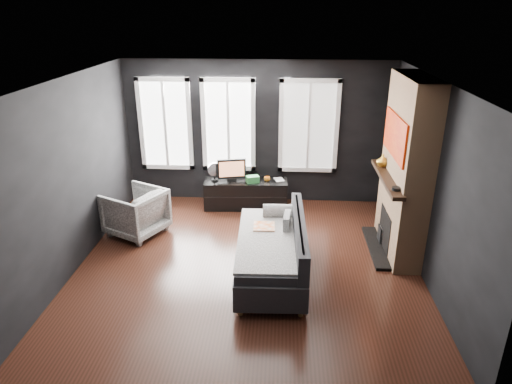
# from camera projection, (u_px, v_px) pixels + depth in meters

# --- Properties ---
(floor) EXTENTS (5.00, 5.00, 0.00)m
(floor) POSITION_uv_depth(u_px,v_px,m) (248.00, 264.00, 6.81)
(floor) COLOR black
(floor) RESTS_ON ground
(ceiling) EXTENTS (5.00, 5.00, 0.00)m
(ceiling) POSITION_uv_depth(u_px,v_px,m) (247.00, 81.00, 5.78)
(ceiling) COLOR white
(ceiling) RESTS_ON ground
(wall_back) EXTENTS (5.00, 0.02, 2.70)m
(wall_back) POSITION_uv_depth(u_px,v_px,m) (258.00, 133.00, 8.60)
(wall_back) COLOR black
(wall_back) RESTS_ON ground
(wall_left) EXTENTS (0.02, 5.00, 2.70)m
(wall_left) POSITION_uv_depth(u_px,v_px,m) (71.00, 176.00, 6.44)
(wall_left) COLOR black
(wall_left) RESTS_ON ground
(wall_right) EXTENTS (0.02, 5.00, 2.70)m
(wall_right) POSITION_uv_depth(u_px,v_px,m) (432.00, 184.00, 6.16)
(wall_right) COLOR black
(wall_right) RESTS_ON ground
(windows) EXTENTS (4.00, 0.16, 1.76)m
(windows) POSITION_uv_depth(u_px,v_px,m) (233.00, 78.00, 8.20)
(windows) COLOR white
(windows) RESTS_ON wall_back
(fireplace) EXTENTS (0.70, 1.62, 2.70)m
(fireplace) POSITION_uv_depth(u_px,v_px,m) (406.00, 169.00, 6.72)
(fireplace) COLOR #93724C
(fireplace) RESTS_ON floor
(sofa) EXTENTS (1.08, 2.07, 0.88)m
(sofa) POSITION_uv_depth(u_px,v_px,m) (271.00, 248.00, 6.38)
(sofa) COLOR black
(sofa) RESTS_ON floor
(stripe_pillow) EXTENTS (0.11, 0.37, 0.36)m
(stripe_pillow) POSITION_uv_depth(u_px,v_px,m) (287.00, 225.00, 6.60)
(stripe_pillow) COLOR gray
(stripe_pillow) RESTS_ON sofa
(armchair) EXTENTS (1.07, 1.10, 0.86)m
(armchair) POSITION_uv_depth(u_px,v_px,m) (135.00, 210.00, 7.59)
(armchair) COLOR white
(armchair) RESTS_ON floor
(media_console) EXTENTS (1.58, 0.57, 0.53)m
(media_console) POSITION_uv_depth(u_px,v_px,m) (246.00, 194.00, 8.66)
(media_console) COLOR black
(media_console) RESTS_ON floor
(monitor) EXTENTS (0.55, 0.23, 0.48)m
(monitor) POSITION_uv_depth(u_px,v_px,m) (232.00, 169.00, 8.46)
(monitor) COLOR black
(monitor) RESTS_ON media_console
(desk_fan) EXTENTS (0.34, 0.34, 0.37)m
(desk_fan) POSITION_uv_depth(u_px,v_px,m) (214.00, 172.00, 8.49)
(desk_fan) COLOR #A7A7A7
(desk_fan) RESTS_ON media_console
(mug) EXTENTS (0.13, 0.11, 0.11)m
(mug) POSITION_uv_depth(u_px,v_px,m) (267.00, 178.00, 8.52)
(mug) COLOR orange
(mug) RESTS_ON media_console
(book) EXTENTS (0.16, 0.06, 0.22)m
(book) POSITION_uv_depth(u_px,v_px,m) (275.00, 175.00, 8.54)
(book) COLOR #9F957C
(book) RESTS_ON media_console
(storage_box) EXTENTS (0.27, 0.22, 0.12)m
(storage_box) POSITION_uv_depth(u_px,v_px,m) (253.00, 179.00, 8.46)
(storage_box) COLOR #297A39
(storage_box) RESTS_ON media_console
(mantel_vase) EXTENTS (0.23, 0.23, 0.19)m
(mantel_vase) POSITION_uv_depth(u_px,v_px,m) (383.00, 161.00, 7.16)
(mantel_vase) COLOR gold
(mantel_vase) RESTS_ON fireplace
(mantel_clock) EXTENTS (0.12, 0.12, 0.04)m
(mantel_clock) POSITION_uv_depth(u_px,v_px,m) (396.00, 189.00, 6.27)
(mantel_clock) COLOR black
(mantel_clock) RESTS_ON fireplace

